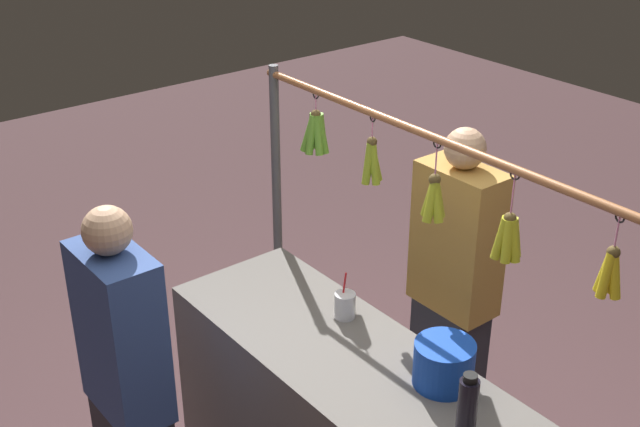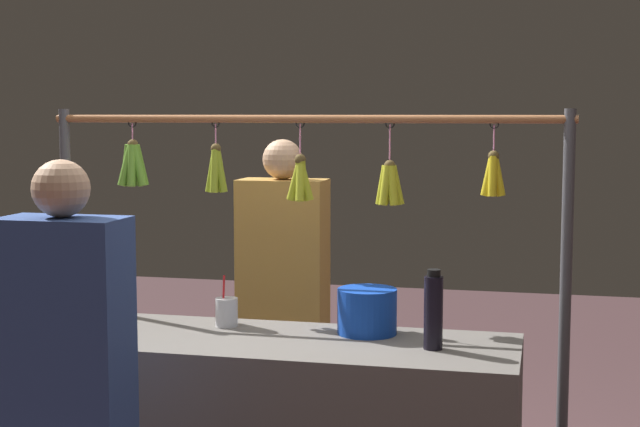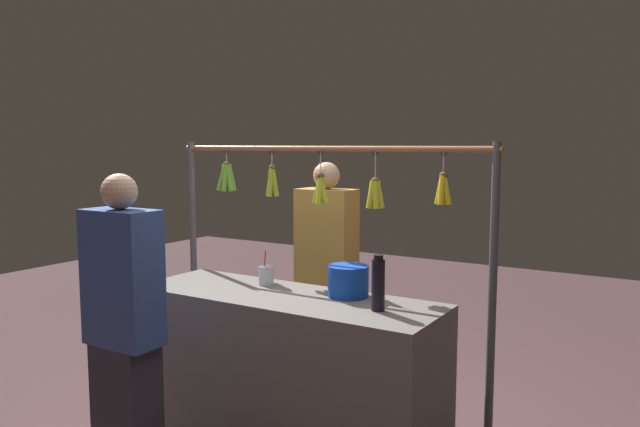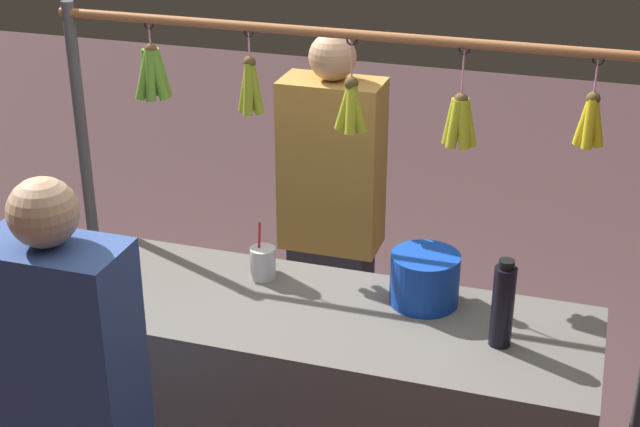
{
  "view_description": "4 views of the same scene",
  "coord_description": "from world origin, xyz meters",
  "px_view_note": "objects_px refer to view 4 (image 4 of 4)",
  "views": [
    {
      "loc": [
        -1.92,
        1.68,
        2.79
      ],
      "look_at": [
        0.21,
        0.0,
        1.44
      ],
      "focal_mm": 46.19,
      "sensor_mm": 36.0,
      "label": 1
    },
    {
      "loc": [
        -0.95,
        3.3,
        1.73
      ],
      "look_at": [
        -0.17,
        0.0,
        1.37
      ],
      "focal_mm": 53.68,
      "sensor_mm": 36.0,
      "label": 2
    },
    {
      "loc": [
        -1.91,
        2.73,
        1.73
      ],
      "look_at": [
        -0.23,
        0.0,
        1.37
      ],
      "focal_mm": 34.76,
      "sensor_mm": 36.0,
      "label": 3
    },
    {
      "loc": [
        -0.79,
        2.46,
        2.44
      ],
      "look_at": [
        -0.01,
        0.0,
        1.25
      ],
      "focal_mm": 52.79,
      "sensor_mm": 36.0,
      "label": 4
    }
  ],
  "objects_px": {
    "drink_cup": "(263,263)",
    "vendor_person": "(331,237)",
    "blue_bucket": "(425,279)",
    "water_bottle": "(503,305)"
  },
  "relations": [
    {
      "from": "water_bottle",
      "to": "blue_bucket",
      "type": "bearing_deg",
      "value": -33.38
    },
    {
      "from": "blue_bucket",
      "to": "vendor_person",
      "type": "xyz_separation_m",
      "value": [
        0.49,
        -0.58,
        -0.19
      ]
    },
    {
      "from": "blue_bucket",
      "to": "vendor_person",
      "type": "relative_size",
      "value": 0.14
    },
    {
      "from": "blue_bucket",
      "to": "drink_cup",
      "type": "xyz_separation_m",
      "value": [
        0.55,
        0.0,
        -0.03
      ]
    },
    {
      "from": "drink_cup",
      "to": "vendor_person",
      "type": "relative_size",
      "value": 0.12
    },
    {
      "from": "blue_bucket",
      "to": "vendor_person",
      "type": "height_order",
      "value": "vendor_person"
    },
    {
      "from": "water_bottle",
      "to": "drink_cup",
      "type": "height_order",
      "value": "water_bottle"
    },
    {
      "from": "water_bottle",
      "to": "blue_bucket",
      "type": "relative_size",
      "value": 1.27
    },
    {
      "from": "drink_cup",
      "to": "vendor_person",
      "type": "bearing_deg",
      "value": -96.43
    },
    {
      "from": "blue_bucket",
      "to": "drink_cup",
      "type": "relative_size",
      "value": 1.12
    }
  ]
}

